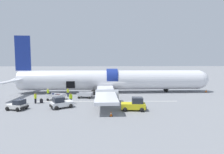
% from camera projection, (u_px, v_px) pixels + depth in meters
% --- Properties ---
extents(ground_plane, '(500.00, 500.00, 0.00)m').
position_uv_depth(ground_plane, '(119.00, 94.00, 34.75)').
color(ground_plane, gray).
extents(apron_marking_line, '(23.02, 1.26, 0.01)m').
position_uv_depth(apron_marking_line, '(107.00, 101.00, 28.49)').
color(apron_marking_line, silver).
rests_on(apron_marking_line, ground_plane).
extents(airplane, '(41.93, 33.56, 11.70)m').
position_uv_depth(airplane, '(110.00, 80.00, 36.75)').
color(airplane, silver).
rests_on(airplane, ground_plane).
extents(baggage_tug_lead, '(3.32, 2.77, 1.57)m').
position_uv_depth(baggage_tug_lead, '(61.00, 103.00, 24.31)').
color(baggage_tug_lead, white).
rests_on(baggage_tug_lead, ground_plane).
extents(baggage_tug_mid, '(2.79, 2.49, 1.37)m').
position_uv_depth(baggage_tug_mid, '(18.00, 105.00, 23.45)').
color(baggage_tug_mid, silver).
rests_on(baggage_tug_mid, ground_plane).
extents(baggage_tug_rear, '(3.41, 2.13, 1.74)m').
position_uv_depth(baggage_tug_rear, '(134.00, 105.00, 23.08)').
color(baggage_tug_rear, yellow).
rests_on(baggage_tug_rear, ground_plane).
extents(baggage_cart_loading, '(3.84, 2.64, 1.15)m').
position_uv_depth(baggage_cart_loading, '(56.00, 97.00, 29.39)').
color(baggage_cart_loading, silver).
rests_on(baggage_cart_loading, ground_plane).
extents(baggage_cart_queued, '(3.65, 2.32, 1.00)m').
position_uv_depth(baggage_cart_queued, '(85.00, 95.00, 31.30)').
color(baggage_cart_queued, silver).
rests_on(baggage_cart_queued, ground_plane).
extents(ground_crew_loader_a, '(0.58, 0.48, 1.66)m').
position_uv_depth(ground_crew_loader_a, '(71.00, 98.00, 26.87)').
color(ground_crew_loader_a, '#2D2D33').
rests_on(ground_crew_loader_a, ground_plane).
extents(ground_crew_loader_b, '(0.51, 0.50, 1.58)m').
position_uv_depth(ground_crew_loader_b, '(68.00, 92.00, 32.41)').
color(ground_crew_loader_b, '#1E2338').
rests_on(ground_crew_loader_b, ground_plane).
extents(ground_crew_driver, '(0.45, 0.58, 1.64)m').
position_uv_depth(ground_crew_driver, '(35.00, 98.00, 27.01)').
color(ground_crew_driver, black).
rests_on(ground_crew_driver, ground_plane).
extents(ground_crew_supervisor, '(0.51, 0.54, 1.63)m').
position_uv_depth(ground_crew_supervisor, '(48.00, 93.00, 31.67)').
color(ground_crew_supervisor, '#1E2338').
rests_on(ground_crew_supervisor, ground_plane).
extents(suitcase_on_tarmac_upright, '(0.45, 0.24, 0.72)m').
position_uv_depth(suitcase_on_tarmac_upright, '(41.00, 101.00, 27.22)').
color(suitcase_on_tarmac_upright, black).
rests_on(suitcase_on_tarmac_upright, ground_plane).
extents(safety_cone_nose, '(0.63, 0.63, 0.61)m').
position_uv_depth(safety_cone_nose, '(206.00, 91.00, 37.08)').
color(safety_cone_nose, black).
rests_on(safety_cone_nose, ground_plane).
extents(safety_cone_engine_left, '(0.45, 0.45, 0.60)m').
position_uv_depth(safety_cone_engine_left, '(111.00, 114.00, 20.54)').
color(safety_cone_engine_left, black).
rests_on(safety_cone_engine_left, ground_plane).
extents(safety_cone_wingtip, '(0.57, 0.57, 0.75)m').
position_uv_depth(safety_cone_wingtip, '(116.00, 99.00, 28.98)').
color(safety_cone_wingtip, black).
rests_on(safety_cone_wingtip, ground_plane).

